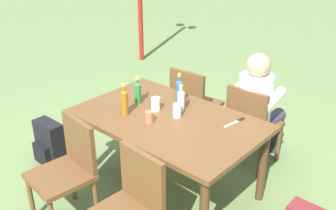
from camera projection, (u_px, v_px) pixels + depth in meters
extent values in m
plane|color=#6B844C|center=(168.00, 187.00, 3.62)|extent=(24.00, 24.00, 0.00)
cube|color=brown|center=(168.00, 120.00, 3.31)|extent=(1.59, 1.00, 0.04)
cylinder|color=#4C311A|center=(81.00, 147.00, 3.62)|extent=(0.07, 0.07, 0.69)
cylinder|color=#4C311A|center=(144.00, 116.00, 4.18)|extent=(0.07, 0.07, 0.69)
cylinder|color=#4C311A|center=(263.00, 166.00, 3.33)|extent=(0.07, 0.07, 0.69)
cube|color=brown|center=(254.00, 125.00, 3.82)|extent=(0.45, 0.45, 0.04)
cube|color=brown|center=(246.00, 111.00, 3.58)|extent=(0.42, 0.05, 0.42)
cylinder|color=brown|center=(278.00, 144.00, 3.93)|extent=(0.04, 0.04, 0.41)
cylinder|color=brown|center=(246.00, 132.00, 4.16)|extent=(0.04, 0.04, 0.41)
cylinder|color=brown|center=(260.00, 160.00, 3.67)|extent=(0.04, 0.04, 0.41)
cylinder|color=brown|center=(226.00, 146.00, 3.90)|extent=(0.04, 0.04, 0.41)
cube|color=brown|center=(197.00, 104.00, 4.24)|extent=(0.47, 0.47, 0.04)
cube|color=brown|center=(187.00, 91.00, 4.00)|extent=(0.42, 0.07, 0.42)
cylinder|color=brown|center=(220.00, 121.00, 4.37)|extent=(0.04, 0.04, 0.41)
cylinder|color=brown|center=(192.00, 112.00, 4.58)|extent=(0.04, 0.04, 0.41)
cylinder|color=brown|center=(201.00, 134.00, 4.10)|extent=(0.04, 0.04, 0.41)
cylinder|color=brown|center=(173.00, 124.00, 4.31)|extent=(0.04, 0.04, 0.41)
cube|color=brown|center=(142.00, 178.00, 2.66)|extent=(0.42, 0.06, 0.42)
cube|color=brown|center=(60.00, 177.00, 3.06)|extent=(0.49, 0.49, 0.04)
cube|color=brown|center=(79.00, 143.00, 3.08)|extent=(0.42, 0.09, 0.42)
cylinder|color=brown|center=(31.00, 198.00, 3.17)|extent=(0.04, 0.04, 0.41)
cylinder|color=brown|center=(72.00, 179.00, 3.40)|extent=(0.04, 0.04, 0.41)
cylinder|color=brown|center=(96.00, 200.00, 3.14)|extent=(0.04, 0.04, 0.41)
cylinder|color=white|center=(255.00, 101.00, 3.66)|extent=(0.32, 0.32, 0.52)
sphere|color=tan|center=(258.00, 65.00, 3.51)|extent=(0.22, 0.22, 0.22)
cylinder|color=#383847|center=(270.00, 121.00, 3.86)|extent=(0.14, 0.40, 0.14)
cylinder|color=#383847|center=(277.00, 133.00, 4.09)|extent=(0.11, 0.11, 0.45)
cylinder|color=white|center=(274.00, 99.00, 3.52)|extent=(0.09, 0.31, 0.16)
cylinder|color=#383847|center=(254.00, 115.00, 3.96)|extent=(0.14, 0.40, 0.14)
cylinder|color=#383847|center=(262.00, 128.00, 4.20)|extent=(0.11, 0.11, 0.45)
cylinder|color=white|center=(238.00, 88.00, 3.74)|extent=(0.09, 0.31, 0.16)
cylinder|color=#2D56A3|center=(179.00, 93.00, 3.50)|extent=(0.06, 0.06, 0.21)
cone|color=#2D56A3|center=(179.00, 81.00, 3.45)|extent=(0.06, 0.06, 0.03)
cylinder|color=#2D56A3|center=(179.00, 78.00, 3.43)|extent=(0.03, 0.03, 0.03)
cylinder|color=yellow|center=(179.00, 75.00, 3.42)|extent=(0.03, 0.03, 0.02)
cylinder|color=white|center=(181.00, 101.00, 3.39)|extent=(0.06, 0.06, 0.17)
cone|color=white|center=(181.00, 91.00, 3.35)|extent=(0.06, 0.06, 0.02)
cylinder|color=white|center=(181.00, 88.00, 3.34)|extent=(0.03, 0.03, 0.02)
cylinder|color=yellow|center=(181.00, 86.00, 3.33)|extent=(0.03, 0.03, 0.02)
cylinder|color=#287A38|center=(138.00, 94.00, 3.54)|extent=(0.06, 0.06, 0.18)
cone|color=#287A38|center=(137.00, 83.00, 3.49)|extent=(0.06, 0.06, 0.03)
cylinder|color=#287A38|center=(137.00, 81.00, 3.48)|extent=(0.03, 0.03, 0.03)
cylinder|color=yellow|center=(137.00, 78.00, 3.47)|extent=(0.03, 0.03, 0.02)
cylinder|color=#996019|center=(125.00, 104.00, 3.32)|extent=(0.06, 0.06, 0.21)
cone|color=#996019|center=(124.00, 91.00, 3.26)|extent=(0.06, 0.06, 0.03)
cylinder|color=#996019|center=(124.00, 88.00, 3.25)|extent=(0.03, 0.03, 0.03)
cylinder|color=yellow|center=(124.00, 85.00, 3.24)|extent=(0.03, 0.03, 0.02)
cylinder|color=#BC6B47|center=(149.00, 117.00, 3.21)|extent=(0.07, 0.07, 0.10)
cylinder|color=silver|center=(177.00, 110.00, 3.30)|extent=(0.07, 0.07, 0.12)
cylinder|color=white|center=(156.00, 104.00, 3.41)|extent=(0.08, 0.08, 0.12)
cube|color=silver|center=(232.00, 124.00, 3.20)|extent=(0.05, 0.18, 0.01)
cube|color=black|center=(241.00, 119.00, 3.26)|extent=(0.03, 0.08, 0.01)
cube|color=black|center=(50.00, 143.00, 3.90)|extent=(0.32, 0.15, 0.46)
cube|color=black|center=(42.00, 154.00, 3.86)|extent=(0.22, 0.06, 0.20)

